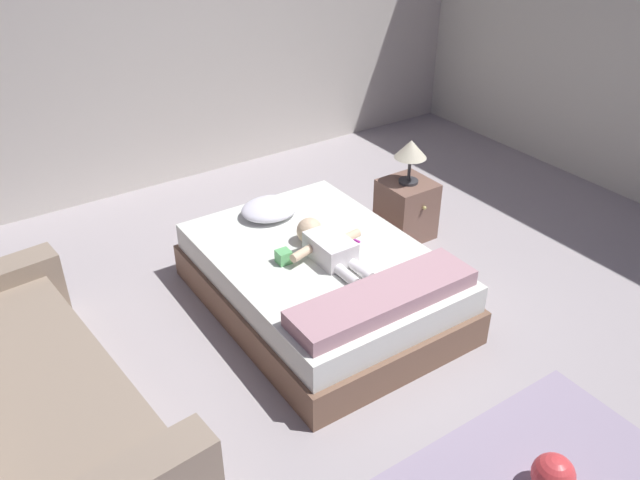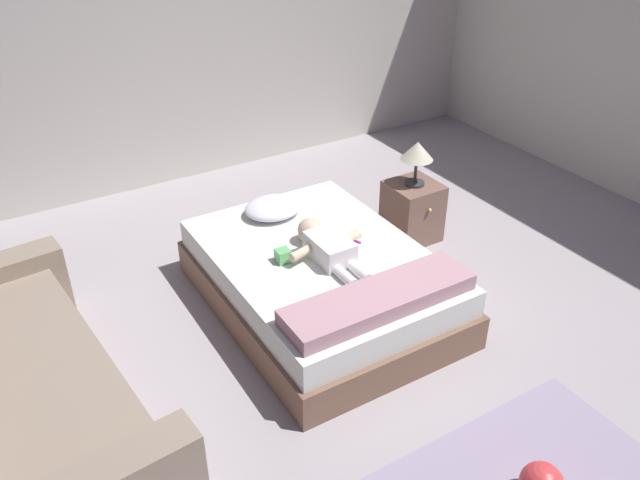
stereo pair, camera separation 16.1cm
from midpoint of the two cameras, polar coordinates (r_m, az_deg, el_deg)
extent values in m
plane|color=#A89FA3|center=(3.98, 7.63, -9.85)|extent=(8.00, 8.00, 0.00)
cube|color=beige|center=(5.75, -10.92, 18.92)|extent=(8.00, 0.12, 2.83)
cube|color=brown|center=(4.25, 1.09, -4.57)|extent=(1.27, 1.77, 0.23)
cube|color=white|center=(4.13, 1.12, -2.26)|extent=(1.22, 1.70, 0.18)
ellipsoid|color=white|center=(4.49, -3.13, 2.86)|extent=(0.40, 0.34, 0.11)
cube|color=white|center=(3.99, 2.03, -0.77)|extent=(0.21, 0.32, 0.15)
sphere|color=beige|center=(4.15, 0.28, 0.83)|extent=(0.17, 0.17, 0.17)
cylinder|color=beige|center=(3.95, -0.50, -1.16)|extent=(0.17, 0.09, 0.06)
cylinder|color=beige|center=(4.11, 3.73, 0.21)|extent=(0.17, 0.07, 0.06)
cylinder|color=white|center=(3.82, 3.40, -3.23)|extent=(0.06, 0.20, 0.06)
cylinder|color=white|center=(3.87, 4.68, -2.77)|extent=(0.06, 0.20, 0.06)
cube|color=#AA269E|center=(4.22, 3.92, 0.06)|extent=(0.06, 0.15, 0.01)
cube|color=white|center=(4.26, 3.14, 0.55)|extent=(0.02, 0.03, 0.01)
cube|color=gray|center=(3.67, -23.70, -12.96)|extent=(1.01, 1.71, 0.40)
cube|color=brown|center=(4.99, 9.05, 2.52)|extent=(0.36, 0.36, 0.46)
sphere|color=tan|center=(4.82, 10.61, 2.58)|extent=(0.03, 0.03, 0.03)
cylinder|color=#333338|center=(4.88, 9.28, 4.97)|extent=(0.15, 0.15, 0.02)
cylinder|color=#333338|center=(4.84, 9.38, 6.05)|extent=(0.02, 0.02, 0.18)
cone|color=beige|center=(4.78, 9.55, 7.78)|extent=(0.24, 0.24, 0.14)
cube|color=#B78893|center=(3.63, 6.53, -5.22)|extent=(1.15, 0.32, 0.10)
cube|color=#66C171|center=(3.98, -2.13, -1.42)|extent=(0.09, 0.09, 0.08)
camera|label=1|loc=(0.08, -88.85, 0.70)|focal=36.28mm
camera|label=2|loc=(0.08, 91.15, -0.70)|focal=36.28mm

